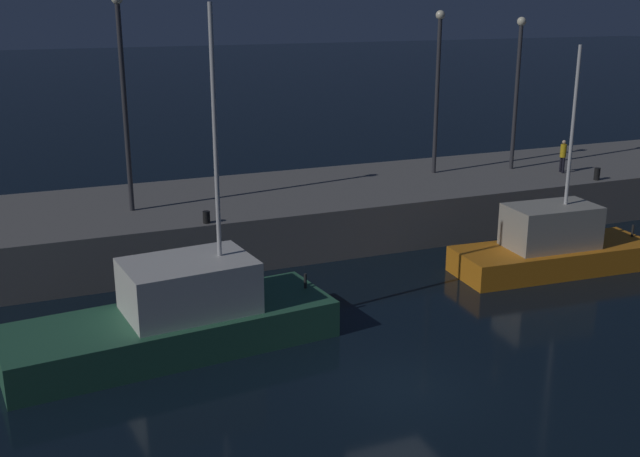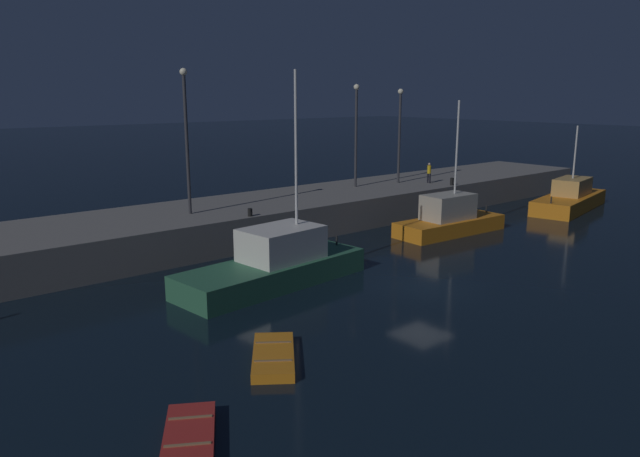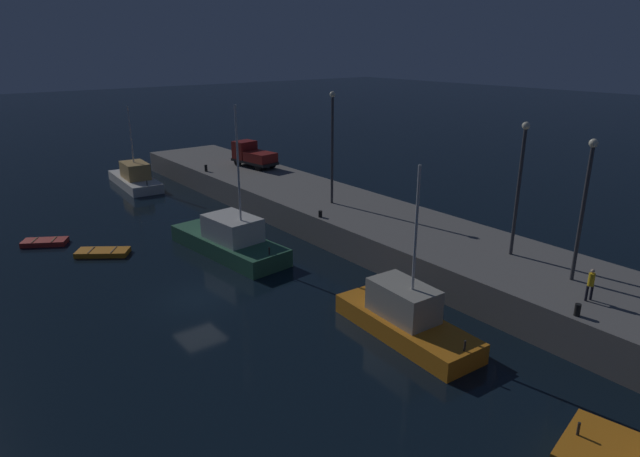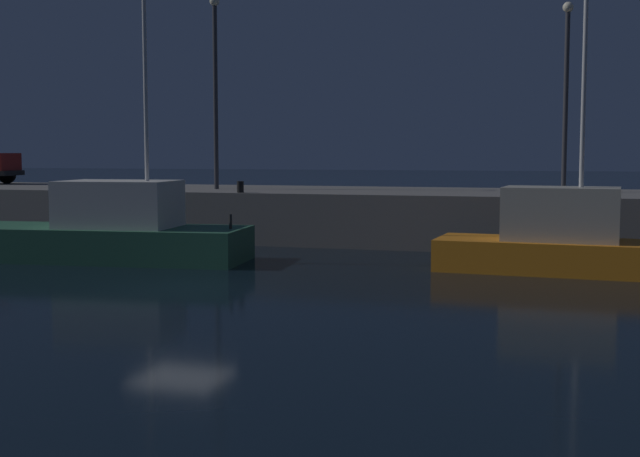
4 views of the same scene
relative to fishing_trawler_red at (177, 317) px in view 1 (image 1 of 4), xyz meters
The scene contains 10 objects.
ground_plane 7.29m from the fishing_trawler_red, 44.03° to the right, with size 320.00×320.00×0.00m, color black.
pier_quay 11.01m from the fishing_trawler_red, 61.87° to the left, with size 68.12×8.11×2.13m.
fishing_trawler_red is the anchor object (origin of this frame).
fishing_boat_orange 15.38m from the fishing_trawler_red, ahead, with size 8.29×3.19×8.78m.
lamp_post_west 10.83m from the fishing_trawler_red, 88.85° to the left, with size 0.44×0.44×8.50m.
lamp_post_east 19.26m from the fishing_trawler_red, 34.60° to the left, with size 0.44×0.44×7.75m.
lamp_post_central 22.29m from the fishing_trawler_red, 26.91° to the left, with size 0.44×0.44×7.43m.
dockworker 22.61m from the fishing_trawler_red, 20.97° to the left, with size 0.37×0.42×1.62m.
bollard_west 6.67m from the fishing_trawler_red, 67.29° to the left, with size 0.28×0.28×0.47m, color black.
bollard_central 22.39m from the fishing_trawler_red, 15.87° to the left, with size 0.28×0.28×0.58m, color black.
Camera 1 is at (-9.48, -16.89, 10.43)m, focal length 43.28 mm.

